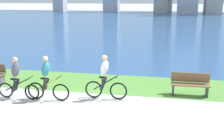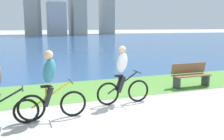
% 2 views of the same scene
% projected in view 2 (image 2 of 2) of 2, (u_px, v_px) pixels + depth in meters
% --- Properties ---
extents(ground_plane, '(300.00, 300.00, 0.00)m').
position_uv_depth(ground_plane, '(118.00, 122.00, 6.01)').
color(ground_plane, '#B2AFA8').
extents(grass_strip_bayside, '(120.00, 2.92, 0.01)m').
position_uv_depth(grass_strip_bayside, '(85.00, 90.00, 9.03)').
color(grass_strip_bayside, '#59933D').
rests_on(grass_strip_bayside, ground).
extents(bay_water_surface, '(300.00, 65.04, 0.00)m').
position_uv_depth(bay_water_surface, '(34.00, 40.00, 40.47)').
color(bay_water_surface, '#2D568C').
rests_on(bay_water_surface, ground).
extents(cyclist_lead, '(1.65, 0.52, 1.72)m').
position_uv_depth(cyclist_lead, '(123.00, 76.00, 7.29)').
color(cyclist_lead, black).
rests_on(cyclist_lead, ground).
extents(cyclist_trailing, '(1.68, 0.52, 1.71)m').
position_uv_depth(cyclist_trailing, '(51.00, 86.00, 6.06)').
color(cyclist_trailing, black).
rests_on(cyclist_trailing, ground).
extents(bench_near_path, '(1.50, 0.47, 0.90)m').
position_uv_depth(bench_near_path, '(191.00, 75.00, 9.43)').
color(bench_near_path, brown).
rests_on(bench_near_path, ground).
extents(city_skyline_far_shore, '(50.63, 11.54, 23.59)m').
position_uv_depth(city_skyline_far_shore, '(48.00, 1.00, 63.96)').
color(city_skyline_far_shore, '#B7B7BC').
rests_on(city_skyline_far_shore, ground).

